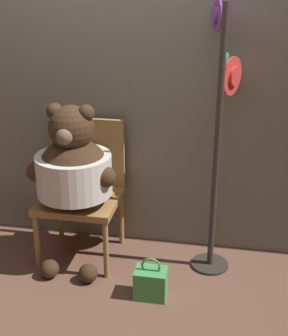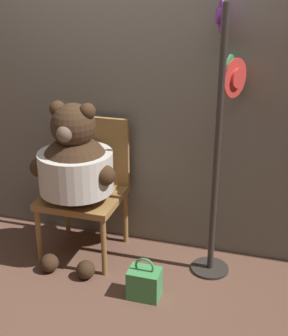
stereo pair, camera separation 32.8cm
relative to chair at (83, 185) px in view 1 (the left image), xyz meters
name	(u,v)px [view 1 (the left image)]	position (x,y,z in m)	size (l,w,h in m)	color
ground_plane	(96,284)	(0.21, -0.44, -0.57)	(14.00, 14.00, 0.00)	brown
wall_back	(117,91)	(0.21, 0.28, 0.67)	(8.00, 0.10, 2.47)	slate
chair	(83,185)	(0.00, 0.00, 0.00)	(0.58, 0.54, 1.05)	#9E703D
teddy_bear	(74,170)	(0.00, -0.18, 0.20)	(0.65, 0.58, 1.24)	#3D2819
hat_display_rack	(220,130)	(1.00, 0.02, 0.49)	(0.28, 0.44, 1.91)	#332D28
handbag_on_ground	(151,283)	(0.61, -0.49, -0.46)	(0.22, 0.16, 0.31)	#479E56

